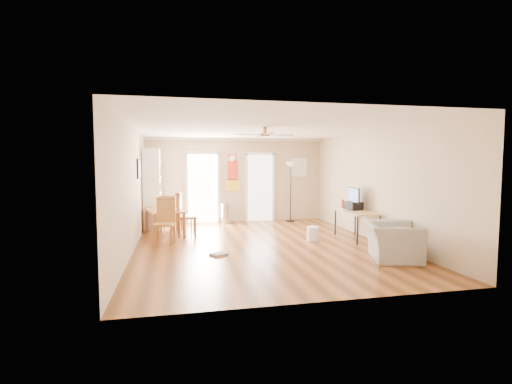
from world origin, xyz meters
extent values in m
plane|color=brown|center=(0.00, 0.00, 0.00)|extent=(7.00, 7.00, 0.00)
cube|color=red|center=(-0.13, 3.48, 1.55)|extent=(0.46, 0.03, 1.10)
cube|color=white|center=(2.05, 3.47, 1.70)|extent=(0.50, 0.04, 0.60)
cube|color=black|center=(-2.73, 1.40, 1.70)|extent=(0.04, 0.66, 0.48)
cylinder|color=#B6B6B8|center=(-0.38, 3.18, 0.31)|extent=(0.36, 0.36, 0.62)
cube|color=white|center=(2.20, 0.60, 0.69)|extent=(0.16, 0.40, 0.01)
cube|color=black|center=(2.45, 0.46, 0.78)|extent=(0.38, 0.42, 0.20)
cylinder|color=red|center=(2.30, 0.76, 0.79)|extent=(0.08, 0.08, 0.23)
cylinder|color=silver|center=(1.30, 0.23, 0.17)|extent=(0.30, 0.30, 0.33)
cube|color=gray|center=(-1.05, -0.72, 0.02)|extent=(0.38, 0.36, 0.04)
imported|color=gray|center=(2.15, -1.73, 0.35)|extent=(1.22, 1.30, 0.70)
camera|label=1|loc=(-1.86, -8.01, 1.84)|focal=26.14mm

